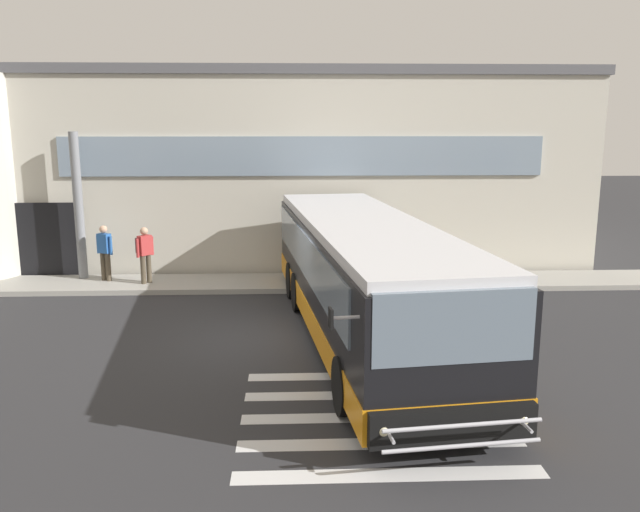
# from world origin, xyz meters

# --- Properties ---
(ground_plane) EXTENTS (80.00, 90.00, 0.02)m
(ground_plane) POSITION_xyz_m (0.00, 0.00, -0.01)
(ground_plane) COLOR #2B2B2D
(ground_plane) RESTS_ON ground
(bay_paint_stripes) EXTENTS (4.40, 3.96, 0.01)m
(bay_paint_stripes) POSITION_xyz_m (2.00, -4.20, 0.00)
(bay_paint_stripes) COLOR silver
(bay_paint_stripes) RESTS_ON ground
(terminal_building) EXTENTS (22.67, 13.80, 6.55)m
(terminal_building) POSITION_xyz_m (-0.68, 11.61, 3.27)
(terminal_building) COLOR beige
(terminal_building) RESTS_ON ground
(boarding_curb) EXTENTS (24.87, 2.00, 0.15)m
(boarding_curb) POSITION_xyz_m (0.00, 4.80, 0.07)
(boarding_curb) COLOR #9E9B93
(boarding_curb) RESTS_ON ground
(entry_support_column) EXTENTS (0.28, 0.28, 4.41)m
(entry_support_column) POSITION_xyz_m (-5.75, 5.40, 2.35)
(entry_support_column) COLOR slate
(entry_support_column) RESTS_ON boarding_curb
(bus_main_foreground) EXTENTS (3.88, 11.90, 2.70)m
(bus_main_foreground) POSITION_xyz_m (2.25, -0.17, 1.33)
(bus_main_foreground) COLOR black
(bus_main_foreground) RESTS_ON ground
(passenger_near_column) EXTENTS (0.53, 0.37, 1.68)m
(passenger_near_column) POSITION_xyz_m (-4.95, 5.02, 1.08)
(passenger_near_column) COLOR #4C4233
(passenger_near_column) RESTS_ON boarding_curb
(passenger_by_doorway) EXTENTS (0.51, 0.52, 1.68)m
(passenger_by_doorway) POSITION_xyz_m (-3.70, 4.67, 1.11)
(passenger_by_doorway) COLOR #4C4233
(passenger_by_doorway) RESTS_ON boarding_curb
(safety_bollard_yellow) EXTENTS (0.18, 0.18, 0.90)m
(safety_bollard_yellow) POSITION_xyz_m (3.79, 3.60, 0.45)
(safety_bollard_yellow) COLOR yellow
(safety_bollard_yellow) RESTS_ON ground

